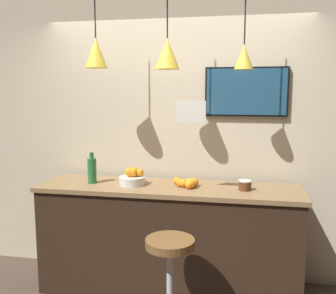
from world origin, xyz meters
TOP-DOWN VIEW (x-y plane):
  - back_wall at (0.00, 1.11)m, footprint 8.00×0.06m
  - service_counter at (0.00, 0.71)m, footprint 2.33×0.59m
  - bar_stool at (0.13, 0.10)m, footprint 0.36×0.36m
  - fruit_bowl at (-0.32, 0.69)m, footprint 0.23×0.23m
  - orange_pile at (0.17, 0.71)m, footprint 0.23×0.20m
  - juice_bottle at (-0.70, 0.69)m, footprint 0.08×0.08m
  - spread_jar at (0.67, 0.69)m, footprint 0.11×0.11m
  - pendant_lamp_left at (-0.63, 0.68)m, footprint 0.20×0.20m
  - pendant_lamp_middle at (0.00, 0.68)m, footprint 0.21×0.21m
  - pendant_lamp_right at (0.63, 0.68)m, footprint 0.15×0.15m
  - mounted_tv at (0.66, 1.06)m, footprint 0.75×0.04m
  - hanging_menu_board at (0.22, 0.49)m, footprint 0.24×0.01m

SIDE VIEW (x-z plane):
  - service_counter at x=0.00m, z-range 0.00..0.99m
  - bar_stool at x=0.13m, z-range 0.15..0.90m
  - orange_pile at x=0.17m, z-range 0.99..1.07m
  - spread_jar at x=0.67m, z-range 0.99..1.08m
  - fruit_bowl at x=-0.32m, z-range 0.97..1.13m
  - juice_bottle at x=-0.70m, z-range 0.97..1.25m
  - back_wall at x=0.00m, z-range 0.00..2.90m
  - hanging_menu_board at x=0.22m, z-range 1.58..1.75m
  - mounted_tv at x=0.66m, z-range 1.59..2.04m
  - pendant_lamp_right at x=0.63m, z-range 1.70..2.50m
  - pendant_lamp_middle at x=0.00m, z-range 1.74..2.53m
  - pendant_lamp_left at x=-0.63m, z-range 1.76..2.54m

